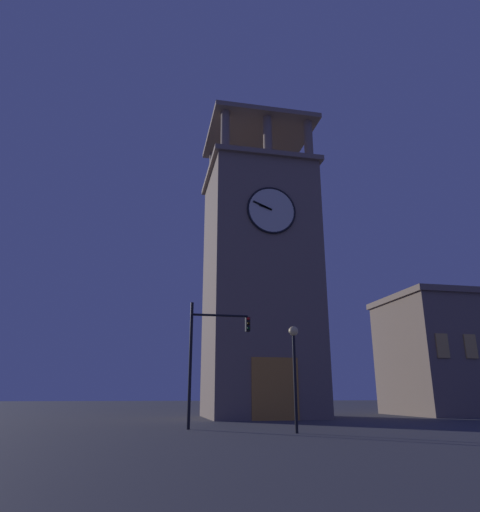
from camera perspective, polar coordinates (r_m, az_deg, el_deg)
ground_plane at (r=32.54m, az=3.60°, el=-19.86°), size 200.00×200.00×0.00m
clocktower at (r=35.89m, az=2.46°, el=-3.17°), size 8.64×8.42×26.22m
traffic_signal_near at (r=23.58m, az=-3.91°, el=-11.24°), size 3.14×0.41×6.20m
street_lamp at (r=21.17m, az=6.84°, el=-12.42°), size 0.44×0.44×4.63m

